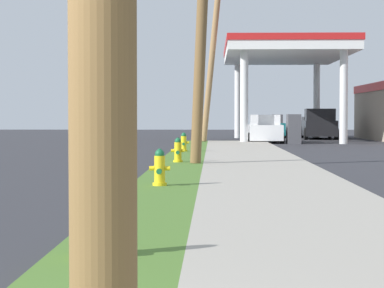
{
  "coord_description": "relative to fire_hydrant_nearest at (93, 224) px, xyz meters",
  "views": [
    {
      "loc": [
        1.69,
        -3.33,
        1.53
      ],
      "look_at": [
        1.24,
        13.08,
        0.92
      ],
      "focal_mm": 72.1,
      "sensor_mm": 36.0,
      "label": 1
    }
  ],
  "objects": [
    {
      "name": "car_white_by_far_pump",
      "position": [
        4.12,
        35.9,
        0.28
      ],
      "size": [
        2.0,
        4.53,
        1.57
      ],
      "color": "white",
      "rests_on": "ground"
    },
    {
      "name": "fire_hydrant_nearest",
      "position": [
        0.0,
        0.0,
        0.0
      ],
      "size": [
        0.42,
        0.38,
        0.74
      ],
      "color": "yellow",
      "rests_on": "grass_verge"
    },
    {
      "name": "fire_hydrant_second",
      "position": [
        0.13,
        7.79,
        0.0
      ],
      "size": [
        0.42,
        0.38,
        0.74
      ],
      "color": "yellow",
      "rests_on": "grass_verge"
    },
    {
      "name": "truck_black_at_forecourt",
      "position": [
        8.13,
        43.12,
        0.47
      ],
      "size": [
        2.38,
        5.5,
        1.97
      ],
      "color": "black",
      "rests_on": "ground"
    },
    {
      "name": "utility_pole_background",
      "position": [
        1.12,
        34.27,
        4.05
      ],
      "size": [
        1.72,
        0.43,
        8.59
      ],
      "color": "#937047",
      "rests_on": "grass_verge"
    },
    {
      "name": "car_teal_by_near_pump",
      "position": [
        5.12,
        46.4,
        0.28
      ],
      "size": [
        2.06,
        4.55,
        1.57
      ],
      "color": "#197075",
      "rests_on": "ground"
    },
    {
      "name": "fire_hydrant_third",
      "position": [
        0.14,
        15.63,
        0.0
      ],
      "size": [
        0.42,
        0.37,
        0.74
      ],
      "color": "yellow",
      "rests_on": "grass_verge"
    },
    {
      "name": "fire_hydrant_fourth",
      "position": [
        0.05,
        22.61,
        0.0
      ],
      "size": [
        0.42,
        0.37,
        0.74
      ],
      "color": "yellow",
      "rests_on": "grass_verge"
    }
  ]
}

